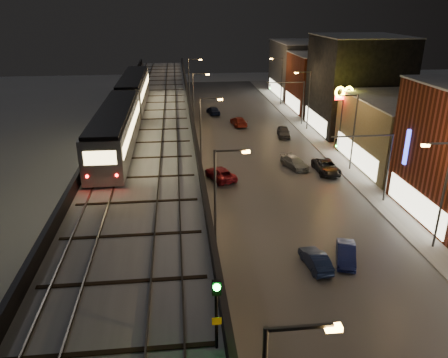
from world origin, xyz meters
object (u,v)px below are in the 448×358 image
car_near_white (315,260)px  car_onc_red (284,132)px  car_far_white (213,111)px  subway_train (126,106)px  car_mid_dark (239,122)px  car_onc_dark (326,167)px  rail_signal (217,301)px  car_onc_white (294,163)px  car_mid_silver (220,174)px  car_onc_silver (346,255)px

car_near_white → car_onc_red: 34.58m
car_far_white → subway_train: bearing=58.3°
car_mid_dark → car_onc_dark: (7.21, -21.98, 0.01)m
car_onc_dark → car_onc_red: (-1.45, 15.05, 0.03)m
rail_signal → car_onc_dark: (15.96, 33.53, -8.04)m
subway_train → car_onc_white: bearing=4.2°
car_mid_silver → car_onc_dark: 12.53m
car_near_white → car_far_white: bearing=-91.9°
car_mid_dark → car_onc_red: car_onc_red is taller
subway_train → car_mid_dark: 27.31m
subway_train → car_onc_silver: size_ratio=9.29×
rail_signal → car_onc_dark: rail_signal is taller
car_mid_dark → car_onc_red: bearing=123.6°
rail_signal → car_near_white: 18.77m
subway_train → car_mid_dark: bearing=54.7°
car_mid_dark → car_onc_dark: 23.13m
subway_train → car_onc_dark: subway_train is taller
rail_signal → car_onc_red: 51.33m
car_far_white → car_onc_silver: bearing=86.9°
rail_signal → car_onc_silver: bearing=53.1°
car_mid_dark → car_far_white: car_far_white is taller
car_near_white → car_onc_white: size_ratio=0.86×
car_mid_dark → car_onc_white: (3.93, -19.99, -0.06)m
car_mid_silver → car_onc_red: size_ratio=1.09×
rail_signal → car_far_white: 64.49m
car_far_white → car_onc_white: car_far_white is taller
rail_signal → car_onc_red: bearing=73.4°
car_near_white → car_onc_white: car_onc_white is taller
car_near_white → car_onc_red: bearing=-105.4°
car_far_white → car_onc_dark: (10.62, -30.23, -0.01)m
car_onc_red → car_near_white: bearing=-92.1°
car_onc_dark → subway_train: bearing=178.7°
car_mid_dark → car_onc_white: car_mid_dark is taller
car_near_white → car_mid_silver: car_mid_silver is taller
rail_signal → car_far_white: rail_signal is taller
car_far_white → car_onc_dark: bearing=99.3°
car_near_white → car_onc_silver: bearing=-174.2°
car_onc_silver → car_onc_red: 33.72m
car_near_white → car_mid_dark: 41.02m
rail_signal → subway_train: bearing=100.6°
car_far_white → car_mid_dark: bearing=102.4°
car_mid_dark → subway_train: bearing=48.6°
subway_train → car_far_white: size_ratio=8.54×
car_onc_red → subway_train: bearing=-137.8°
car_onc_silver → car_onc_dark: car_onc_dark is taller
car_mid_silver → car_onc_white: size_ratio=1.07×
subway_train → car_mid_silver: size_ratio=7.55×
car_mid_silver → car_onc_white: 9.62m
subway_train → car_near_white: 25.96m
car_onc_silver → car_near_white: bearing=-149.9°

